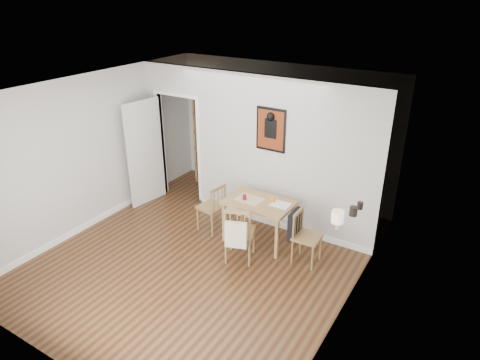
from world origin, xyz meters
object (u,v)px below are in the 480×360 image
Objects in this scene: ceramic_jar_a at (353,211)px; chair_right at (306,237)px; bookshelf at (214,141)px; fireplace at (348,255)px; notebook at (280,205)px; ceramic_jar_b at (360,206)px; chair_front at (240,232)px; orange_fruit at (273,200)px; mantel_lamp at (338,218)px; dining_table at (259,207)px; red_glass at (244,197)px; chair_left at (211,207)px.

chair_right is at bearing 157.34° from ceramic_jar_a.
bookshelf is 4.09m from fireplace.
chair_right is 2.78× the size of notebook.
chair_front is at bearing -167.07° from ceramic_jar_b.
orange_fruit is at bearing 160.01° from ceramic_jar_a.
chair_front is at bearing 170.27° from mantel_lamp.
chair_front is 2.87m from bookshelf.
orange_fruit is 1.73m from mantel_lamp.
chair_front reaches higher than dining_table.
chair_left is at bearing -177.36° from red_glass.
notebook is 1.41m from ceramic_jar_b.
ceramic_jar_b is (2.51, -0.12, 0.78)m from chair_left.
red_glass is at bearing 166.34° from fireplace.
fireplace is 1.43m from notebook.
chair_right is 0.79m from orange_fruit.
dining_table is 3.54× the size of notebook.
mantel_lamp is at bearing -34.75° from orange_fruit.
chair_front is at bearing -177.66° from fireplace.
mantel_lamp is (0.67, -0.73, 0.87)m from chair_right.
ceramic_jar_b is at bearing -25.99° from bookshelf.
chair_right reaches higher than red_glass.
chair_left is 0.92× the size of chair_front.
ceramic_jar_a is at bearing -28.95° from bookshelf.
fireplace is (0.76, -0.39, 0.18)m from chair_right.
bookshelf is at bearing 145.73° from orange_fruit.
dining_table is 1.15× the size of chair_front.
fireplace is 1.93m from red_glass.
ceramic_jar_a is at bearing -19.99° from orange_fruit.
mantel_lamp is 0.43m from ceramic_jar_a.
red_glass is 0.45m from orange_fruit.
chair_right is at bearing -7.80° from dining_table.
ceramic_jar_b is at bearing -2.66° from chair_left.
red_glass is (-0.23, 0.52, 0.30)m from chair_front.
chair_left is 1.14m from orange_fruit.
dining_table is at bearing 172.80° from ceramic_jar_b.
ceramic_jar_b reaches higher than chair_left.
ceramic_jar_b is at bearing -12.32° from notebook.
dining_table is at bearing 14.89° from red_glass.
ceramic_jar_a is (1.62, 0.15, 0.75)m from chair_front.
notebook is at bearing 142.56° from mantel_lamp.
dining_table is 0.92m from chair_right.
bookshelf reaches higher than notebook.
orange_fruit reaches higher than notebook.
ceramic_jar_a reaches higher than notebook.
red_glass is 1.02× the size of orange_fruit.
bookshelf is at bearing 145.54° from mantel_lamp.
bookshelf is 2.30m from red_glass.
ceramic_jar_b is (1.44, -0.30, 0.44)m from orange_fruit.
notebook is at bearing 12.58° from dining_table.
chair_front is 11.23× the size of orange_fruit.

